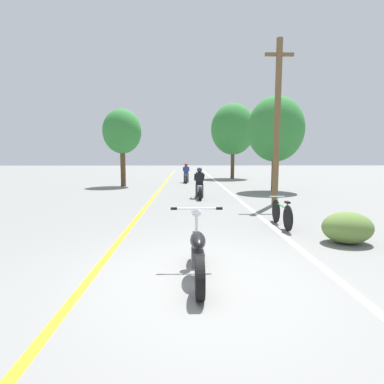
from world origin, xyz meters
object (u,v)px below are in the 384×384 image
(roadside_tree_right_far, at_px, (233,129))
(roadside_tree_left, at_px, (122,132))
(roadside_tree_right_near, at_px, (276,129))
(motorcycle_foreground, at_px, (198,252))
(motorcycle_rider_far, at_px, (186,175))
(bicycle_parked, at_px, (282,214))
(utility_pole, at_px, (277,122))
(motorcycle_rider_lead, at_px, (199,186))

(roadside_tree_right_far, relative_size, roadside_tree_left, 1.31)
(roadside_tree_right_near, xyz_separation_m, motorcycle_foreground, (-4.71, -11.83, -2.96))
(motorcycle_rider_far, relative_size, bicycle_parked, 1.22)
(utility_pole, bearing_deg, bicycle_parked, -103.90)
(roadside_tree_left, distance_m, motorcycle_foreground, 15.76)
(motorcycle_rider_far, bearing_deg, utility_pole, -71.13)
(roadside_tree_left, relative_size, motorcycle_foreground, 2.50)
(roadside_tree_right_near, relative_size, motorcycle_foreground, 2.63)
(motorcycle_rider_lead, bearing_deg, bicycle_parked, -71.00)
(utility_pole, bearing_deg, roadside_tree_right_far, 87.84)
(roadside_tree_left, xyz_separation_m, motorcycle_rider_lead, (4.69, -5.68, -2.93))
(motorcycle_rider_lead, distance_m, bicycle_parked, 6.11)
(motorcycle_foreground, bearing_deg, motorcycle_rider_lead, 87.19)
(motorcycle_rider_lead, bearing_deg, roadside_tree_right_far, 74.37)
(roadside_tree_right_near, height_order, motorcycle_foreground, roadside_tree_right_near)
(roadside_tree_left, xyz_separation_m, motorcycle_rider_far, (4.08, 2.63, -2.93))
(motorcycle_rider_far, bearing_deg, roadside_tree_right_near, -49.38)
(motorcycle_rider_far, bearing_deg, bicycle_parked, -79.57)
(roadside_tree_right_far, xyz_separation_m, motorcycle_foreground, (-3.92, -21.58, -3.82))
(motorcycle_foreground, bearing_deg, utility_pole, 64.86)
(roadside_tree_left, distance_m, bicycle_parked, 13.62)
(roadside_tree_right_far, relative_size, motorcycle_rider_lead, 3.06)
(motorcycle_rider_lead, bearing_deg, roadside_tree_left, 129.54)
(motorcycle_foreground, distance_m, bicycle_parked, 4.20)
(roadside_tree_right_near, xyz_separation_m, bicycle_parked, (-2.27, -8.41, -3.02))
(roadside_tree_left, height_order, motorcycle_foreground, roadside_tree_left)
(utility_pole, relative_size, roadside_tree_right_near, 1.23)
(bicycle_parked, bearing_deg, roadside_tree_left, 120.24)
(roadside_tree_left, bearing_deg, motorcycle_foreground, -74.11)
(roadside_tree_right_far, xyz_separation_m, motorcycle_rider_far, (-4.07, -4.07, -3.70))
(roadside_tree_left, bearing_deg, motorcycle_rider_lead, -50.46)
(utility_pole, xyz_separation_m, motorcycle_rider_far, (-3.53, 10.32, -2.73))
(roadside_tree_right_far, bearing_deg, utility_pole, -92.16)
(motorcycle_rider_lead, bearing_deg, roadside_tree_right_near, 31.73)
(utility_pole, relative_size, bicycle_parked, 3.74)
(roadside_tree_left, height_order, motorcycle_rider_lead, roadside_tree_left)
(roadside_tree_right_far, relative_size, motorcycle_foreground, 3.28)
(motorcycle_foreground, bearing_deg, roadside_tree_right_far, 79.71)
(utility_pole, xyz_separation_m, motorcycle_rider_lead, (-2.92, 2.01, -2.73))
(roadside_tree_right_far, bearing_deg, motorcycle_rider_far, -134.96)
(utility_pole, xyz_separation_m, roadside_tree_right_near, (1.34, 4.64, 0.11))
(roadside_tree_right_far, xyz_separation_m, motorcycle_rider_lead, (-3.47, -12.38, -3.70))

